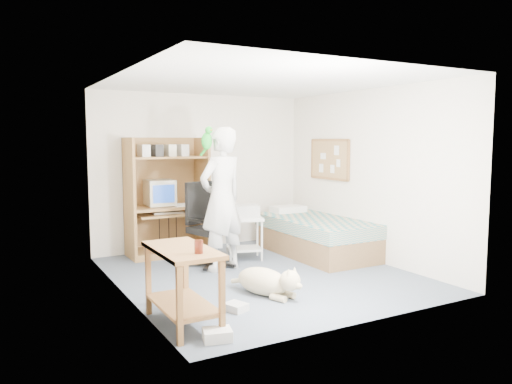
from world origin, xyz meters
TOP-DOWN VIEW (x-y plane):
  - floor at (0.00, 0.00)m, footprint 4.00×4.00m
  - wall_back at (0.00, 2.00)m, footprint 3.60×0.02m
  - wall_right at (1.80, 0.00)m, footprint 0.02×4.00m
  - wall_left at (-1.80, 0.00)m, footprint 0.02×4.00m
  - ceiling at (0.00, 0.00)m, footprint 3.60×4.00m
  - computer_hutch at (-0.70, 1.74)m, footprint 1.20×0.63m
  - bed at (1.30, 0.62)m, footprint 1.02×2.02m
  - side_desk at (-1.55, -1.20)m, footprint 0.50×1.00m
  - corkboard at (1.77, 0.90)m, footprint 0.04×0.94m
  - office_chair at (-0.42, 0.78)m, footprint 0.66×0.67m
  - person at (-0.36, 0.47)m, footprint 0.81×0.65m
  - parrot at (-0.55, 0.49)m, footprint 0.14×0.25m
  - dog at (-0.39, -0.81)m, footprint 0.56×0.97m
  - printer_cart at (0.19, 0.87)m, footprint 0.63×0.56m
  - printer at (0.19, 0.87)m, footprint 0.50×0.44m
  - crt_monitor at (-0.80, 1.75)m, footprint 0.42×0.45m
  - keyboard at (-0.73, 1.58)m, footprint 0.47×0.21m
  - pencil_cup at (-0.31, 1.65)m, footprint 0.08×0.08m
  - drink_glass at (-1.50, -1.49)m, footprint 0.08×0.08m
  - floor_box_a at (-1.42, -1.70)m, footprint 0.29×0.26m
  - floor_box_b at (-0.93, -1.10)m, footprint 0.24×0.27m

SIDE VIEW (x-z plane):
  - floor at x=0.00m, z-range 0.00..0.00m
  - floor_box_b at x=-0.93m, z-range 0.00..0.08m
  - floor_box_a at x=-1.42m, z-range 0.00..0.10m
  - dog at x=-0.39m, z-range -0.02..0.36m
  - bed at x=1.30m, z-range -0.04..0.62m
  - office_chair at x=-0.42m, z-range -0.17..1.00m
  - printer_cart at x=0.19m, z-range 0.10..0.73m
  - side_desk at x=-1.55m, z-range 0.12..0.87m
  - keyboard at x=-0.73m, z-range 0.66..0.69m
  - printer at x=0.19m, z-range 0.63..0.81m
  - drink_glass at x=-1.50m, z-range 0.75..0.87m
  - pencil_cup at x=-0.31m, z-range 0.76..0.88m
  - computer_hutch at x=-0.70m, z-range -0.08..1.72m
  - crt_monitor at x=-0.80m, z-range 0.77..1.16m
  - person at x=-0.36m, z-range 0.00..1.94m
  - wall_back at x=0.00m, z-range 0.00..2.50m
  - wall_right at x=1.80m, z-range 0.00..2.50m
  - wall_left at x=-1.80m, z-range 0.00..2.50m
  - corkboard at x=1.77m, z-range 1.12..1.78m
  - parrot at x=-0.55m, z-range 1.57..1.97m
  - ceiling at x=0.00m, z-range 2.49..2.51m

